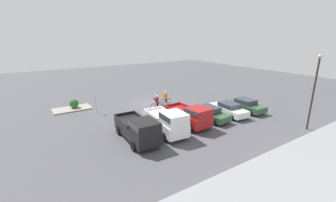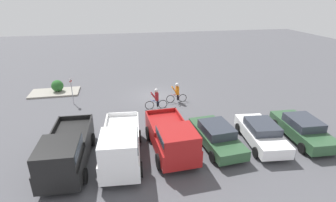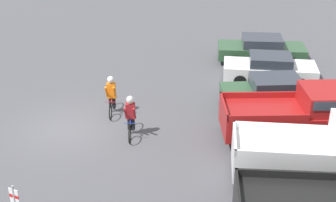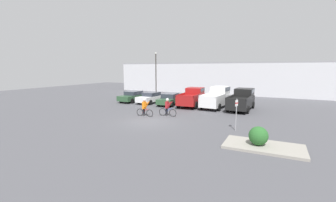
# 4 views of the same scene
# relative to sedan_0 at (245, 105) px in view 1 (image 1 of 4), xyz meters

# --- Properties ---
(ground_plane) EXTENTS (80.00, 80.00, 0.00)m
(ground_plane) POSITION_rel_sedan_0_xyz_m (7.89, -9.04, -0.72)
(ground_plane) COLOR #4C4C51
(sedan_0) EXTENTS (2.20, 4.80, 1.42)m
(sedan_0) POSITION_rel_sedan_0_xyz_m (0.00, 0.00, 0.00)
(sedan_0) COLOR #2D5133
(sedan_0) RESTS_ON ground_plane
(sedan_1) EXTENTS (2.29, 4.67, 1.40)m
(sedan_1) POSITION_rel_sedan_0_xyz_m (2.80, -0.01, -0.01)
(sedan_1) COLOR white
(sedan_1) RESTS_ON ground_plane
(sedan_2) EXTENTS (2.27, 4.79, 1.41)m
(sedan_2) POSITION_rel_sedan_0_xyz_m (5.60, -0.25, -0.00)
(sedan_2) COLOR #2D5133
(sedan_2) RESTS_ON ground_plane
(pickup_truck_0) EXTENTS (2.49, 5.13, 2.11)m
(pickup_truck_0) POSITION_rel_sedan_0_xyz_m (8.38, 0.13, 0.39)
(pickup_truck_0) COLOR maroon
(pickup_truck_0) RESTS_ON ground_plane
(pickup_truck_1) EXTENTS (2.47, 5.47, 2.34)m
(pickup_truck_1) POSITION_rel_sedan_0_xyz_m (11.24, 0.49, 0.47)
(pickup_truck_1) COLOR white
(pickup_truck_1) RESTS_ON ground_plane
(pickup_truck_2) EXTENTS (2.43, 5.65, 2.20)m
(pickup_truck_2) POSITION_rel_sedan_0_xyz_m (14.02, 0.42, 0.41)
(pickup_truck_2) COLOR black
(pickup_truck_2) RESTS_ON ground_plane
(cyclist_0) EXTENTS (1.79, 0.46, 1.73)m
(cyclist_0) POSITION_rel_sedan_0_xyz_m (8.28, -6.37, 0.17)
(cyclist_0) COLOR black
(cyclist_0) RESTS_ON ground_plane
(cyclist_1) EXTENTS (1.76, 0.46, 1.74)m
(cyclist_1) POSITION_rel_sedan_0_xyz_m (6.39, -7.38, 0.18)
(cyclist_1) COLOR black
(cyclist_1) RESTS_ON ground_plane
(fire_lane_sign) EXTENTS (0.15, 0.28, 2.33)m
(fire_lane_sign) POSITION_rel_sedan_0_xyz_m (14.92, -8.64, 0.69)
(fire_lane_sign) COLOR #9E9EA3
(fire_lane_sign) RESTS_ON ground_plane
(lamppost) EXTENTS (0.36, 0.36, 6.97)m
(lamppost) POSITION_rel_sedan_0_xyz_m (-0.34, 6.82, 3.36)
(lamppost) COLOR #2D2823
(lamppost) RESTS_ON ground_plane
(curb_island) EXTENTS (4.29, 2.33, 0.15)m
(curb_island) POSITION_rel_sedan_0_xyz_m (16.97, -11.61, -0.64)
(curb_island) COLOR gray
(curb_island) RESTS_ON ground_plane
(shrub) EXTENTS (1.07, 1.07, 1.07)m
(shrub) POSITION_rel_sedan_0_xyz_m (16.67, -11.69, -0.03)
(shrub) COLOR #286028
(shrub) RESTS_ON curb_island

